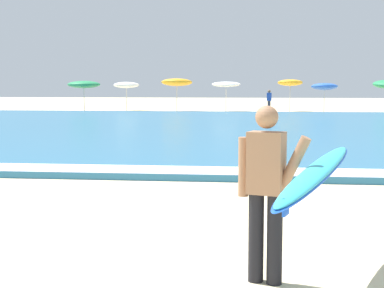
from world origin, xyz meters
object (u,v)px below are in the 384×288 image
beach_umbrella_5 (324,87)px  beachgoer_near_row_left (269,101)px  surfer_with_board (290,180)px  beach_umbrella_3 (226,84)px  beach_umbrella_0 (84,85)px  beach_umbrella_1 (126,85)px  beach_umbrella_2 (177,82)px  beach_umbrella_4 (290,83)px

beach_umbrella_5 → beachgoer_near_row_left: size_ratio=1.32×
surfer_with_board → beach_umbrella_3: (-2.66, 36.98, 0.92)m
surfer_with_board → beachgoer_near_row_left: surfer_with_board is taller
beach_umbrella_0 → beach_umbrella_5: beach_umbrella_0 is taller
beach_umbrella_1 → beach_umbrella_2: (3.81, -0.35, 0.20)m
beach_umbrella_5 → beachgoer_near_row_left: beach_umbrella_5 is taller
beach_umbrella_0 → beach_umbrella_1: size_ratio=1.08×
beach_umbrella_1 → beach_umbrella_5: size_ratio=1.02×
beach_umbrella_3 → beach_umbrella_0: bearing=-170.6°
beach_umbrella_2 → beach_umbrella_5: 10.47m
beach_umbrella_1 → beach_umbrella_3: size_ratio=0.97×
beach_umbrella_2 → beach_umbrella_3: (3.57, 0.08, -0.15)m
beach_umbrella_5 → beach_umbrella_0: bearing=-176.7°
beach_umbrella_0 → beachgoer_near_row_left: size_ratio=1.46×
beach_umbrella_1 → beach_umbrella_4: (11.94, -0.06, 0.16)m
beach_umbrella_2 → beach_umbrella_4: bearing=2.0°
beach_umbrella_5 → beachgoer_near_row_left: bearing=-155.4°
beach_umbrella_1 → beachgoer_near_row_left: bearing=-14.6°
beach_umbrella_3 → beach_umbrella_4: size_ratio=0.93×
beachgoer_near_row_left → beach_umbrella_4: bearing=60.0°
surfer_with_board → beach_umbrella_4: beach_umbrella_4 is taller
surfer_with_board → beach_umbrella_0: 37.54m
beachgoer_near_row_left → beach_umbrella_1: bearing=165.4°
beach_umbrella_4 → beachgoer_near_row_left: bearing=-120.0°
beach_umbrella_2 → beach_umbrella_5: size_ratio=1.17×
beach_umbrella_1 → beach_umbrella_2: bearing=-5.3°
beach_umbrella_1 → beach_umbrella_2: 3.83m
beach_umbrella_3 → beach_umbrella_4: beach_umbrella_4 is taller
beachgoer_near_row_left → beach_umbrella_2: bearing=160.4°
beach_umbrella_1 → beach_umbrella_4: bearing=-0.3°
beach_umbrella_0 → beach_umbrella_3: bearing=9.4°
surfer_with_board → beach_umbrella_0: (-12.68, 35.32, 0.90)m
beach_umbrella_5 → beachgoer_near_row_left: (-3.84, -1.76, -0.94)m
beach_umbrella_4 → beachgoer_near_row_left: (-1.53, -2.64, -1.22)m
beach_umbrella_1 → beach_umbrella_5: 14.29m
beach_umbrella_2 → beach_umbrella_0: bearing=-166.3°
beach_umbrella_0 → beach_umbrella_1: 3.27m
surfer_with_board → beach_umbrella_5: beach_umbrella_5 is taller
surfer_with_board → beach_umbrella_5: bearing=83.4°
beach_umbrella_2 → beach_umbrella_5: (10.45, -0.60, -0.31)m
beach_umbrella_0 → beach_umbrella_3: size_ratio=1.05×
beach_umbrella_3 → beach_umbrella_5: bearing=-5.6°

